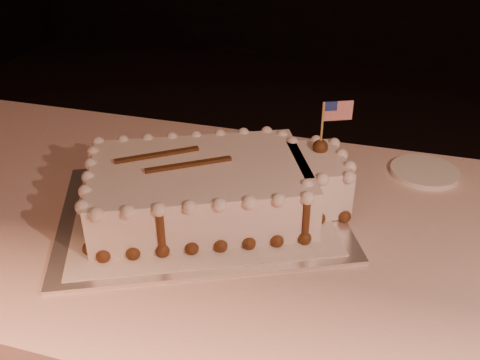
# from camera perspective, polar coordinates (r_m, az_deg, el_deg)

# --- Properties ---
(cake_board) EXTENTS (0.66, 0.60, 0.01)m
(cake_board) POSITION_cam_1_polar(r_m,az_deg,el_deg) (1.06, -4.15, -3.33)
(cake_board) COLOR white
(cake_board) RESTS_ON banquet_table
(doily) EXTENTS (0.59, 0.54, 0.00)m
(doily) POSITION_cam_1_polar(r_m,az_deg,el_deg) (1.06, -4.16, -3.11)
(doily) COLOR silver
(doily) RESTS_ON cake_board
(sheet_cake) EXTENTS (0.54, 0.42, 0.20)m
(sheet_cake) POSITION_cam_1_polar(r_m,az_deg,el_deg) (1.03, -2.67, -0.68)
(sheet_cake) COLOR white
(sheet_cake) RESTS_ON doily
(side_plate) EXTENTS (0.15, 0.15, 0.01)m
(side_plate) POSITION_cam_1_polar(r_m,az_deg,el_deg) (1.26, 19.09, 0.84)
(side_plate) COLOR white
(side_plate) RESTS_ON banquet_table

